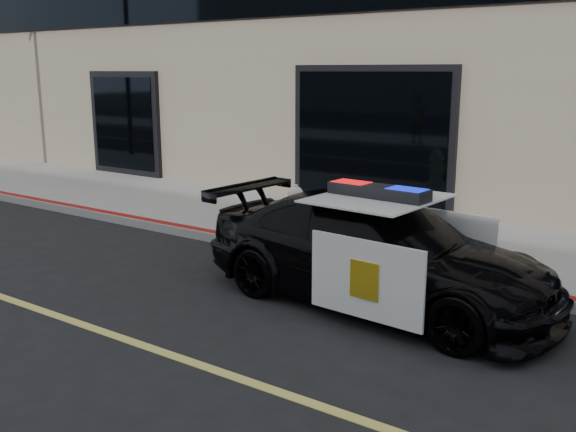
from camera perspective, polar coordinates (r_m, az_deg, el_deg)
The scene contains 4 objects.
ground at distance 6.94m, azimuth -13.05°, elevation -11.08°, with size 120.00×120.00×0.00m, color black.
sidewalk_n at distance 10.92m, azimuth 7.67°, elevation -1.58°, with size 60.00×3.50×0.15m, color gray.
police_car at distance 7.77m, azimuth 7.88°, elevation -3.11°, with size 2.46×4.72×1.46m.
fire_hydrant at distance 10.09m, azimuth 0.61°, elevation 0.17°, with size 0.40×0.55×0.88m.
Camera 1 is at (4.78, -4.19, 2.77)m, focal length 40.00 mm.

